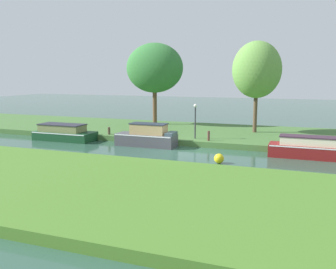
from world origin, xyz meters
name	(u,v)px	position (x,y,z in m)	size (l,w,h in m)	color
ground_plane	(181,152)	(0.00, 0.00, 0.00)	(120.00, 120.00, 0.00)	#2D5040
riverbank_far	(208,133)	(0.00, 7.00, 0.20)	(72.00, 10.00, 0.40)	#416932
riverbank_near	(111,189)	(0.00, -9.00, 0.20)	(72.00, 10.00, 0.40)	#457327
maroon_barge	(327,149)	(8.63, 1.20, 0.58)	(6.61, 1.55, 1.30)	maroon
slate_narrowboat	(147,137)	(-2.87, 1.20, 0.66)	(4.23, 1.46, 1.60)	#44444A
forest_cruiser	(64,133)	(-9.75, 1.20, 0.54)	(4.69, 1.93, 1.23)	#153F22
willow_tree_left	(154,68)	(-5.73, 9.41, 5.51)	(5.38, 3.28, 7.37)	brown
willow_tree_centre	(257,70)	(3.60, 7.70, 5.29)	(3.79, 3.55, 7.11)	brown
lamp_post	(195,116)	(0.02, 3.12, 1.99)	(0.24, 0.24, 2.47)	#333338
mooring_post_near	(209,136)	(1.16, 2.58, 0.74)	(0.16, 0.16, 0.68)	#53312A
mooring_post_far	(109,131)	(-6.66, 2.58, 0.68)	(0.20, 0.20, 0.56)	brown
channel_buoy	(219,159)	(2.98, -2.13, 0.28)	(0.55, 0.55, 0.55)	yellow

